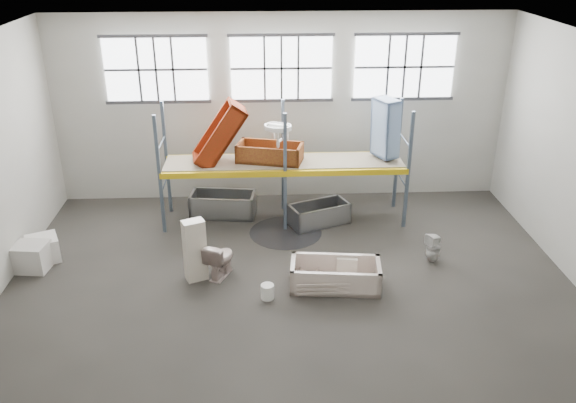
{
  "coord_description": "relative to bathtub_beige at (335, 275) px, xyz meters",
  "views": [
    {
      "loc": [
        -0.59,
        -10.31,
        6.84
      ],
      "look_at": [
        0.0,
        1.5,
        1.4
      ],
      "focal_mm": 36.93,
      "sensor_mm": 36.0,
      "label": 1
    }
  ],
  "objects": [
    {
      "name": "sink_on_shelf",
      "position": [
        -1.09,
        2.96,
        1.82
      ],
      "size": [
        0.79,
        0.7,
        0.58
      ],
      "primitive_type": "imported",
      "rotation": [
        0.0,
        0.0,
        -0.36
      ],
      "color": "white",
      "rests_on": "rust_tub_flat"
    },
    {
      "name": "rack_upright_lb",
      "position": [
        -3.93,
        3.87,
        1.23
      ],
      "size": [
        0.08,
        0.08,
        3.0
      ],
      "primitive_type": "cube",
      "color": "slate",
      "rests_on": "floor"
    },
    {
      "name": "window_mid",
      "position": [
        -0.93,
        4.71,
        3.33
      ],
      "size": [
        2.6,
        0.04,
        1.6
      ],
      "primitive_type": "cube",
      "color": "white",
      "rests_on": "wall_back"
    },
    {
      "name": "wet_patch",
      "position": [
        -0.93,
        2.47,
        -0.27
      ],
      "size": [
        1.8,
        1.8,
        0.0
      ],
      "primitive_type": "cylinder",
      "color": "black",
      "rests_on": "floor"
    },
    {
      "name": "rack_upright_rb",
      "position": [
        2.07,
        3.87,
        1.23
      ],
      "size": [
        0.08,
        0.08,
        3.0
      ],
      "primitive_type": "cube",
      "color": "slate",
      "rests_on": "floor"
    },
    {
      "name": "ceiling",
      "position": [
        -0.93,
        -0.23,
        4.78
      ],
      "size": [
        12.0,
        10.0,
        0.1
      ],
      "primitive_type": "cube",
      "color": "silver",
      "rests_on": "ground"
    },
    {
      "name": "rack_beam_front",
      "position": [
        -0.93,
        2.67,
        1.23
      ],
      "size": [
        6.0,
        0.1,
        0.14
      ],
      "primitive_type": "cube",
      "color": "yellow",
      "rests_on": "floor"
    },
    {
      "name": "rust_tub_flat",
      "position": [
        -1.28,
        3.28,
        1.55
      ],
      "size": [
        1.73,
        1.12,
        0.45
      ],
      "primitive_type": null,
      "rotation": [
        0.0,
        0.0,
        -0.25
      ],
      "color": "brown",
      "rests_on": "shelf_deck"
    },
    {
      "name": "wall_back",
      "position": [
        -0.93,
        4.82,
        2.23
      ],
      "size": [
        12.0,
        0.1,
        5.0
      ],
      "primitive_type": "cube",
      "color": "#AEADA1",
      "rests_on": "ground"
    },
    {
      "name": "rack_beam_back",
      "position": [
        -0.93,
        3.87,
        1.23
      ],
      "size": [
        6.0,
        0.1,
        0.14
      ],
      "primitive_type": "cube",
      "color": "yellow",
      "rests_on": "floor"
    },
    {
      "name": "window_right",
      "position": [
        2.27,
        4.71,
        3.33
      ],
      "size": [
        2.6,
        0.04,
        1.6
      ],
      "primitive_type": "cube",
      "color": "white",
      "rests_on": "wall_back"
    },
    {
      "name": "shelf_deck",
      "position": [
        -0.93,
        3.27,
        1.31
      ],
      "size": [
        5.9,
        1.1,
        0.03
      ],
      "primitive_type": "cube",
      "color": "gray",
      "rests_on": "floor"
    },
    {
      "name": "toilet_white",
      "position": [
        2.33,
        0.91,
        0.07
      ],
      "size": [
        0.41,
        0.41,
        0.69
      ],
      "primitive_type": "imported",
      "rotation": [
        0.0,
        0.0,
        -1.16
      ],
      "color": "silver",
      "rests_on": "floor"
    },
    {
      "name": "toilet_beige",
      "position": [
        -2.43,
        0.54,
        0.14
      ],
      "size": [
        0.75,
        0.92,
        0.82
      ],
      "primitive_type": "imported",
      "rotation": [
        0.0,
        0.0,
        2.72
      ],
      "color": "#C6AEA6",
      "rests_on": "floor"
    },
    {
      "name": "wall_front",
      "position": [
        -0.93,
        -5.28,
        2.23
      ],
      "size": [
        12.0,
        0.1,
        5.0
      ],
      "primitive_type": "cube",
      "color": "#BBBAAD",
      "rests_on": "ground"
    },
    {
      "name": "cistern_spare",
      "position": [
        0.29,
        0.33,
        0.01
      ],
      "size": [
        0.47,
        0.28,
        0.42
      ],
      "primitive_type": "cube",
      "rotation": [
        0.0,
        0.0,
        -0.17
      ],
      "color": "beige",
      "rests_on": "bathtub_beige"
    },
    {
      "name": "rack_upright_la",
      "position": [
        -3.93,
        2.67,
        1.23
      ],
      "size": [
        0.08,
        0.08,
        3.0
      ],
      "primitive_type": "cube",
      "color": "slate",
      "rests_on": "floor"
    },
    {
      "name": "bathtub_beige",
      "position": [
        0.0,
        0.0,
        0.0
      ],
      "size": [
        1.95,
        1.08,
        0.55
      ],
      "primitive_type": null,
      "rotation": [
        0.0,
        0.0,
        -0.11
      ],
      "color": "beige",
      "rests_on": "floor"
    },
    {
      "name": "rust_tub_tilted",
      "position": [
        -2.5,
        3.31,
        2.02
      ],
      "size": [
        1.48,
        0.99,
        1.68
      ],
      "primitive_type": null,
      "rotation": [
        0.0,
        -0.96,
        0.14
      ],
      "color": "maroon",
      "rests_on": "shelf_deck"
    },
    {
      "name": "steel_tub_left",
      "position": [
        -2.52,
        3.55,
        0.03
      ],
      "size": [
        1.75,
        0.98,
        0.61
      ],
      "primitive_type": null,
      "rotation": [
        0.0,
        0.0,
        -0.13
      ],
      "color": "#AEB2B5",
      "rests_on": "floor"
    },
    {
      "name": "window_left",
      "position": [
        -4.13,
        4.71,
        3.33
      ],
      "size": [
        2.6,
        0.04,
        1.6
      ],
      "primitive_type": "cube",
      "color": "white",
      "rests_on": "wall_back"
    },
    {
      "name": "cistern_tall",
      "position": [
        -2.94,
        0.44,
        0.42
      ],
      "size": [
        0.52,
        0.44,
        1.38
      ],
      "primitive_type": "cube",
      "rotation": [
        0.0,
        0.0,
        0.4
      ],
      "color": "beige",
      "rests_on": "floor"
    },
    {
      "name": "rack_upright_mb",
      "position": [
        -0.93,
        3.87,
        1.23
      ],
      "size": [
        0.08,
        0.08,
        3.0
      ],
      "primitive_type": "cube",
      "color": "slate",
      "rests_on": "floor"
    },
    {
      "name": "rack_upright_ra",
      "position": [
        2.07,
        2.67,
        1.23
      ],
      "size": [
        0.08,
        0.08,
        3.0
      ],
      "primitive_type": "cube",
      "color": "slate",
      "rests_on": "floor"
    },
    {
      "name": "bucket",
      "position": [
        -1.43,
        -0.39,
        -0.12
      ],
      "size": [
        0.33,
        0.33,
        0.31
      ],
      "primitive_type": "cylinder",
      "rotation": [
        0.0,
        0.0,
        0.27
      ],
      "color": "white",
      "rests_on": "floor"
    },
    {
      "name": "floor",
      "position": [
        -0.93,
        -0.23,
        -0.32
      ],
      "size": [
        12.0,
        10.0,
        0.1
      ],
      "primitive_type": "cube",
      "color": "#44413B",
      "rests_on": "ground"
    },
    {
      "name": "rack_upright_ma",
      "position": [
        -0.93,
        2.67,
        1.23
      ],
      "size": [
        0.08,
        0.08,
        3.0
      ],
      "primitive_type": "cube",
      "color": "slate",
      "rests_on": "floor"
    },
    {
      "name": "carton_far",
      "position": [
        -6.48,
        1.42,
        0.0
      ],
      "size": [
        0.87,
        0.87,
        0.55
      ],
      "primitive_type": "cube",
      "rotation": [
        0.0,
        0.0,
        0.42
      ],
      "color": "white",
      "rests_on": "floor"
    },
    {
      "name": "sink_in_tub",
      "position": [
        -0.52,
        0.34,
        -0.11
      ],
      "size": [
        0.53,
        0.53,
        0.14
      ],
      "primitive_type": "imported",
      "rotation": [
        0.0,
        0.0,
        0.35
      ],
      "color": "beige",
      "rests_on": "bathtub_beige"
    },
    {
      "name": "blue_tub_upright",
      "position": [
        1.58,
        3.33,
        2.12
      ],
      "size": [
        0.7,
        0.82,
        1.48
      ],
      "primitive_type": null,
      "rotation": [
        0.0,
        1.54,
        0.42
      ],
      "color": "#7F9ECC",
      "rests_on": "shelf_deck"
    },
    {
      "name": "steel_tub_right",
      "position": [
        -0.06,
        2.92,
        -0.0
      ],
      "size": [
        1.63,
        1.2,
        0.54
      ],
      "primitive_type": null,
      "rotation": [
        0.0,
        0.0,
        0.38
      ],
      "color": "#B0B3B8",
      "rests_on": "floor"
    },
    {
      "name": "carton_near",
      "position": [
        -6.58,
        1.02,
        0.03
      ],
      "size": [
        0.78,
        0.69,
        0.61
      ],
      "primitive_type": "cube",
      "rotation": [
        0.0,
        0.0,
        -0.12
      ],
      "color": "beige",
      "rests_on": "floor"
    }
  ]
}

